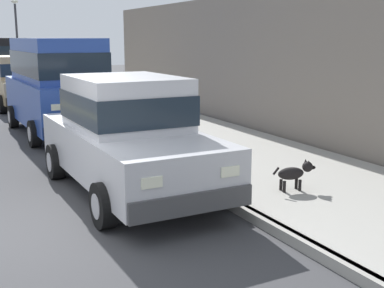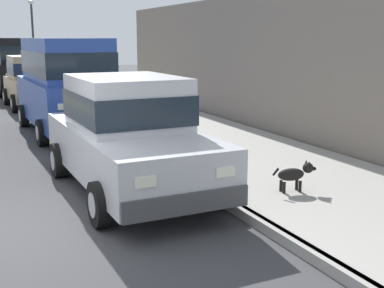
% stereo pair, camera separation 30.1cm
% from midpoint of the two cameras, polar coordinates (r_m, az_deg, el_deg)
% --- Properties ---
extents(ground_plane, '(80.00, 80.00, 0.00)m').
position_cam_midpoint_polar(ground_plane, '(7.13, -19.28, -9.64)').
color(ground_plane, '#38383A').
extents(curb, '(0.16, 64.00, 0.14)m').
position_cam_midpoint_polar(curb, '(7.99, 4.28, -6.13)').
color(curb, gray).
rests_on(curb, ground).
extents(sidewalk, '(3.60, 64.00, 0.14)m').
position_cam_midpoint_polar(sidewalk, '(8.96, 14.46, -4.48)').
color(sidewalk, '#99968E').
rests_on(sidewalk, ground).
extents(car_silver_sedan, '(2.11, 4.64, 1.92)m').
position_cam_midpoint_polar(car_silver_sedan, '(8.43, -6.18, 1.21)').
color(car_silver_sedan, '#BCBCC1').
rests_on(car_silver_sedan, ground).
extents(car_blue_van, '(2.23, 4.95, 2.52)m').
position_cam_midpoint_polar(car_blue_van, '(14.02, -13.38, 6.89)').
color(car_blue_van, '#28479E').
rests_on(car_blue_van, ground).
extents(car_tan_hatchback, '(2.05, 3.85, 1.88)m').
position_cam_midpoint_polar(car_tan_hatchback, '(19.73, -17.00, 6.83)').
color(car_tan_hatchback, tan).
rests_on(car_tan_hatchback, ground).
extents(car_black_van, '(2.15, 4.91, 2.52)m').
position_cam_midpoint_polar(car_black_van, '(24.69, -18.69, 8.61)').
color(car_black_van, black).
rests_on(car_black_van, ground).
extents(dog_black, '(0.75, 0.28, 0.49)m').
position_cam_midpoint_polar(dog_black, '(8.21, 12.52, -3.28)').
color(dog_black, black).
rests_on(dog_black, sidewalk).
extents(fire_hydrant, '(0.34, 0.24, 0.72)m').
position_cam_midpoint_polar(fire_hydrant, '(10.03, 0.37, 0.04)').
color(fire_hydrant, gold).
rests_on(fire_hydrant, sidewalk).
extents(street_lamp, '(0.36, 0.36, 4.42)m').
position_cam_midpoint_polar(street_lamp, '(30.17, -17.19, 12.06)').
color(street_lamp, '#2D2D33').
rests_on(street_lamp, sidewalk).
extents(building_facade, '(0.50, 20.00, 3.69)m').
position_cam_midpoint_polar(building_facade, '(13.86, 8.81, 8.88)').
color(building_facade, slate).
rests_on(building_facade, ground).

